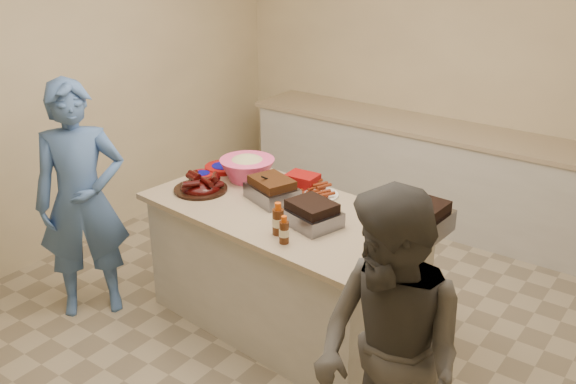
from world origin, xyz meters
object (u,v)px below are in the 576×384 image
Objects in this scene: rib_platter at (201,190)px; bbq_bottle_a at (278,234)px; coleslaw_bowl at (248,180)px; plastic_cup at (247,171)px; bbq_bottle_b at (284,243)px; mustard_bottle at (281,201)px; guest_blue at (96,306)px; island at (284,322)px; roasting_pan at (418,231)px.

rib_platter is 1.83× the size of bbq_bottle_a.
plastic_cup is at bearing 131.72° from coleslaw_bowl.
bbq_bottle_b is at bearing -40.01° from plastic_cup.
mustard_bottle is 1.29× the size of plastic_cup.
guest_blue is (-1.13, -0.73, -0.87)m from mustard_bottle.
rib_platter reaches higher than guest_blue.
rib_platter is 0.96m from bbq_bottle_b.
coleslaw_bowl is at bearing 0.59° from guest_blue.
guest_blue is (-1.49, -0.26, -0.87)m from bbq_bottle_b.
bbq_bottle_a is at bearing -55.44° from mustard_bottle.
island is 0.87m from mustard_bottle.
guest_blue is at bearing -154.53° from roasting_pan.
rib_platter is 2.18× the size of bbq_bottle_b.
bbq_bottle_b is 0.59m from mustard_bottle.
coleslaw_bowl is 0.88m from bbq_bottle_a.
roasting_pan is at bearing -6.39° from plastic_cup.
plastic_cup is at bearing 139.99° from bbq_bottle_b.
bbq_bottle_a is at bearing -37.15° from guest_blue.
coleslaw_bowl is 0.44m from mustard_bottle.
bbq_bottle_a is 1.68m from guest_blue.
bbq_bottle_a is at bearing -52.96° from island.
mustard_bottle is (-0.27, 0.40, 0.00)m from bbq_bottle_a.
coleslaw_bowl reaches higher than mustard_bottle.
guest_blue is at bearing -170.07° from bbq_bottle_b.
bbq_bottle_a is at bearing -38.97° from coleslaw_bowl.
bbq_bottle_b reaches higher than rib_platter.
coleslaw_bowl is 4.09× the size of plastic_cup.
bbq_bottle_b is (-0.56, -0.58, 0.00)m from roasting_pan.
coleslaw_bowl reaches higher than rib_platter.
rib_platter is 3.87× the size of plastic_cup.
bbq_bottle_a is 0.48m from mustard_bottle.
mustard_bottle is at bearing 124.56° from bbq_bottle_a.
island is 0.98m from bbq_bottle_b.
mustard_bottle reaches higher than guest_blue.
rib_platter is 0.95× the size of coleslaw_bowl.
bbq_bottle_a reaches higher than rib_platter.
rib_platter is 0.58m from mustard_bottle.
roasting_pan is 0.81m from bbq_bottle_b.
bbq_bottle_b is (0.09, -0.07, 0.00)m from bbq_bottle_a.
mustard_bottle is at bearing -169.65° from roasting_pan.
bbq_bottle_b is 1.16m from plastic_cup.
rib_platter is at bearing -166.25° from island.
bbq_bottle_b is at bearing -17.29° from rib_platter.
plastic_cup is (-0.79, 0.68, 0.00)m from bbq_bottle_a.
plastic_cup is at bearing 176.72° from roasting_pan.
mustard_bottle is (-0.37, 0.47, 0.00)m from bbq_bottle_b.
plastic_cup reaches higher than island.
bbq_bottle_a is 1.04m from plastic_cup.
plastic_cup is at bearing 151.73° from mustard_bottle.
bbq_bottle_b is at bearing -51.72° from mustard_bottle.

